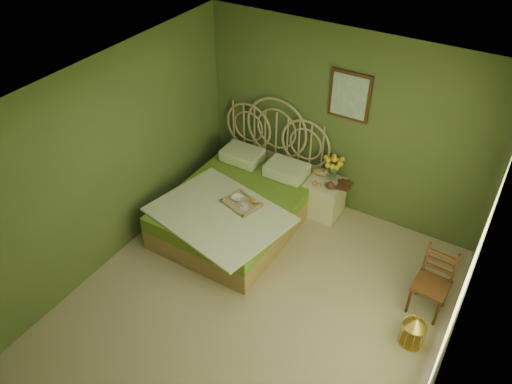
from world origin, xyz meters
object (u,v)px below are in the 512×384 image
Objects in this scene: bed at (239,204)px; birdcage at (413,331)px; nightstand at (325,192)px; chair at (434,277)px.

bed reaches higher than birdcage.
bed is at bearing 164.80° from birdcage.
bed is 1.21m from nightstand.
bed is at bearing -138.53° from nightstand.
nightstand is 2.33m from birdcage.
birdcage is (0.00, -0.60, -0.27)m from chair.
nightstand is 2.47× the size of birdcage.
chair is at bearing -27.97° from nightstand.
birdcage is at bearing -41.11° from nightstand.
nightstand is (0.91, 0.80, 0.03)m from bed.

